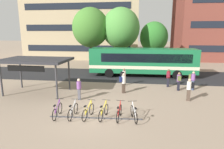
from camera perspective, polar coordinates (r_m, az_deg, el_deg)
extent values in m
plane|color=gray|center=(12.64, -5.57, -11.28)|extent=(200.00, 200.00, 0.00)
cube|color=#232326|center=(23.38, 0.67, -0.18)|extent=(80.00, 7.20, 0.01)
cube|color=#196B3D|center=(22.90, 8.85, 4.11)|extent=(12.04, 2.72, 2.70)
cube|color=beige|center=(23.00, 8.80, 2.51)|extent=(12.06, 2.74, 0.36)
cube|color=black|center=(23.20, -4.73, 7.13)|extent=(1.03, 2.31, 0.40)
cube|color=black|center=(23.40, -5.97, 5.03)|extent=(0.11, 2.19, 1.40)
cube|color=black|center=(21.63, 9.80, 4.69)|extent=(9.84, 0.20, 0.97)
cube|color=black|center=(24.10, 9.49, 5.46)|extent=(9.84, 0.20, 0.97)
cylinder|color=black|center=(22.16, -0.81, 0.44)|extent=(1.00, 0.31, 1.00)
cylinder|color=black|center=(24.40, -0.11, 1.54)|extent=(1.00, 0.31, 1.00)
cylinder|color=black|center=(22.46, 18.37, -0.03)|extent=(1.00, 0.31, 1.00)
cylinder|color=black|center=(24.68, 17.31, 1.10)|extent=(1.00, 0.31, 1.00)
cube|color=#47474C|center=(11.98, -4.83, -12.49)|extent=(5.56, 0.38, 0.06)
cylinder|color=#47474C|center=(12.42, -15.67, -10.39)|extent=(0.04, 0.04, 0.70)
cylinder|color=#47474C|center=(12.14, -11.47, -10.70)|extent=(0.04, 0.04, 0.70)
cylinder|color=#47474C|center=(11.93, -7.10, -10.97)|extent=(0.04, 0.04, 0.70)
cylinder|color=#47474C|center=(11.79, -2.59, -11.18)|extent=(0.04, 0.04, 0.70)
cylinder|color=#47474C|center=(11.72, 2.01, -11.32)|extent=(0.04, 0.04, 0.70)
cylinder|color=#47474C|center=(11.73, 6.64, -11.39)|extent=(0.04, 0.04, 0.70)
torus|color=black|center=(12.90, -14.86, -9.47)|extent=(0.09, 0.71, 0.70)
torus|color=black|center=(12.01, -16.41, -11.22)|extent=(0.09, 0.71, 0.70)
cube|color=#702893|center=(12.36, -15.66, -8.93)|extent=(0.09, 0.92, 0.58)
cylinder|color=#702893|center=(12.00, -16.32, -9.88)|extent=(0.03, 0.03, 0.55)
cube|color=black|center=(11.90, -16.40, -8.70)|extent=(0.11, 0.23, 0.05)
cylinder|color=#702893|center=(12.77, -14.96, -8.19)|extent=(0.03, 0.03, 0.65)
cylinder|color=black|center=(12.67, -15.04, -6.86)|extent=(0.52, 0.06, 0.03)
torus|color=black|center=(12.63, -10.46, -9.73)|extent=(0.07, 0.71, 0.70)
torus|color=black|center=(11.75, -12.14, -11.52)|extent=(0.07, 0.71, 0.70)
cube|color=#B7BABF|center=(12.09, -11.30, -9.19)|extent=(0.06, 0.92, 0.58)
cylinder|color=#B7BABF|center=(11.74, -12.02, -10.15)|extent=(0.03, 0.03, 0.55)
cube|color=black|center=(11.64, -12.08, -8.95)|extent=(0.11, 0.22, 0.05)
cylinder|color=#B7BABF|center=(12.50, -10.54, -8.42)|extent=(0.03, 0.03, 0.65)
cylinder|color=black|center=(12.39, -10.60, -7.07)|extent=(0.52, 0.04, 0.03)
torus|color=black|center=(12.42, -5.97, -9.96)|extent=(0.17, 0.70, 0.70)
torus|color=black|center=(11.57, -8.00, -11.75)|extent=(0.17, 0.70, 0.70)
cube|color=yellow|center=(11.89, -6.94, -9.40)|extent=(0.19, 0.91, 0.58)
cylinder|color=yellow|center=(11.55, -7.82, -10.36)|extent=(0.03, 0.03, 0.55)
cube|color=black|center=(11.45, -7.86, -9.14)|extent=(0.14, 0.23, 0.05)
cylinder|color=yellow|center=(12.29, -6.04, -8.64)|extent=(0.04, 0.04, 0.65)
cylinder|color=black|center=(12.18, -6.07, -7.26)|extent=(0.52, 0.12, 0.03)
torus|color=black|center=(12.32, -1.66, -10.10)|extent=(0.16, 0.70, 0.70)
torus|color=black|center=(11.43, -3.31, -11.95)|extent=(0.16, 0.70, 0.70)
cube|color=yellow|center=(11.77, -2.43, -9.55)|extent=(0.18, 0.91, 0.58)
cylinder|color=yellow|center=(11.41, -3.15, -10.55)|extent=(0.03, 0.03, 0.55)
cube|color=black|center=(11.31, -3.17, -9.31)|extent=(0.13, 0.23, 0.05)
cylinder|color=yellow|center=(12.18, -1.69, -8.77)|extent=(0.04, 0.04, 0.65)
cylinder|color=black|center=(12.07, -1.70, -7.38)|extent=(0.52, 0.11, 0.03)
torus|color=black|center=(12.21, 2.49, -10.32)|extent=(0.10, 0.71, 0.70)
torus|color=black|center=(11.28, 1.65, -12.27)|extent=(0.10, 0.71, 0.70)
cube|color=red|center=(11.64, 2.12, -9.80)|extent=(0.10, 0.92, 0.58)
cylinder|color=red|center=(11.27, 1.75, -10.84)|extent=(0.03, 0.03, 0.55)
cube|color=black|center=(11.17, 1.76, -9.60)|extent=(0.12, 0.23, 0.05)
cylinder|color=red|center=(12.07, 2.49, -8.98)|extent=(0.03, 0.03, 0.65)
cylinder|color=black|center=(11.96, 2.51, -7.58)|extent=(0.52, 0.07, 0.03)
torus|color=black|center=(12.16, 5.86, -10.46)|extent=(0.21, 0.69, 0.70)
torus|color=black|center=(11.25, 6.96, -12.44)|extent=(0.21, 0.69, 0.70)
cube|color=silver|center=(11.60, 6.40, -9.95)|extent=(0.25, 0.90, 0.58)
cylinder|color=silver|center=(11.23, 6.88, -11.00)|extent=(0.04, 0.04, 0.55)
cube|color=black|center=(11.13, 6.91, -9.75)|extent=(0.15, 0.24, 0.05)
cylinder|color=silver|center=(12.03, 5.91, -9.12)|extent=(0.04, 0.04, 0.65)
cylinder|color=black|center=(11.92, 5.94, -7.71)|extent=(0.51, 0.15, 0.03)
cylinder|color=#38383D|center=(17.77, -29.60, -1.35)|extent=(0.14, 0.14, 2.70)
cylinder|color=#38383D|center=(15.32, -15.85, -2.14)|extent=(0.14, 0.14, 2.70)
cylinder|color=#38383D|center=(19.78, -25.04, 0.35)|extent=(0.14, 0.14, 2.70)
cylinder|color=#38383D|center=(17.61, -12.38, -0.11)|extent=(0.14, 0.14, 2.70)
cube|color=#28282D|center=(17.24, -21.40, 3.96)|extent=(5.54, 3.52, 0.20)
cube|color=black|center=(16.11, -23.82, 1.61)|extent=(2.98, 0.16, 0.44)
cube|color=black|center=(19.11, 16.01, -2.18)|extent=(0.26, 0.30, 0.86)
cylinder|color=maroon|center=(18.94, 16.14, -0.03)|extent=(0.42, 0.42, 0.61)
sphere|color=brown|center=(18.86, 16.21, 1.20)|extent=(0.22, 0.22, 0.22)
cube|color=maroon|center=(18.68, 16.04, -0.09)|extent=(0.32, 0.25, 0.40)
cube|color=black|center=(18.84, 3.52, -1.91)|extent=(0.32, 0.33, 0.87)
cylinder|color=beige|center=(18.68, 3.54, 0.22)|extent=(0.48, 0.48, 0.56)
sphere|color=brown|center=(18.60, 3.56, 1.40)|extent=(0.22, 0.22, 0.22)
cube|color=black|center=(18.50, 2.95, 0.20)|extent=(0.33, 0.32, 0.40)
cube|color=#47382D|center=(15.76, 21.37, -5.59)|extent=(0.29, 0.25, 0.87)
cylinder|color=beige|center=(15.57, 21.58, -2.99)|extent=(0.40, 0.40, 0.61)
sphere|color=tan|center=(15.47, 21.70, -1.50)|extent=(0.22, 0.22, 0.22)
cube|color=black|center=(15.57, 22.54, -2.94)|extent=(0.23, 0.31, 0.40)
cube|color=#565660|center=(15.09, -9.53, -5.69)|extent=(0.24, 0.29, 0.86)
cylinder|color=#7F4C93|center=(14.89, -9.62, -3.07)|extent=(0.39, 0.39, 0.57)
sphere|color=beige|center=(14.79, -9.68, -1.60)|extent=(0.22, 0.22, 0.22)
cube|color=#197075|center=(15.13, -9.51, -2.71)|extent=(0.31, 0.23, 0.40)
cube|color=#2D3851|center=(18.74, 22.41, -2.87)|extent=(0.33, 0.31, 0.89)
cylinder|color=#7F4C93|center=(18.58, 22.59, -0.69)|extent=(0.47, 0.47, 0.57)
sphere|color=tan|center=(18.50, 22.69, 0.50)|extent=(0.22, 0.22, 0.22)
cube|color=#56602D|center=(18.64, 21.84, -0.50)|extent=(0.30, 0.33, 0.40)
cube|color=#47382D|center=(16.53, 3.40, -4.00)|extent=(0.31, 0.27, 0.83)
cylinder|color=beige|center=(16.33, 3.43, -1.48)|extent=(0.43, 0.43, 0.66)
sphere|color=beige|center=(16.24, 3.45, 0.02)|extent=(0.22, 0.22, 0.22)
cube|color=navy|center=(16.26, 2.55, -1.42)|extent=(0.26, 0.32, 0.40)
cube|color=black|center=(18.20, 18.77, -3.13)|extent=(0.22, 0.28, 0.82)
cylinder|color=#7F4C93|center=(18.04, 18.92, -0.98)|extent=(0.37, 0.37, 0.58)
sphere|color=#936B4C|center=(17.95, 19.01, 0.27)|extent=(0.22, 0.22, 0.22)
cube|color=#56602D|center=(17.78, 19.01, -1.07)|extent=(0.30, 0.21, 0.40)
cylinder|color=brown|center=(27.69, -6.09, 5.23)|extent=(0.32, 0.32, 3.37)
ellipsoid|color=#427A2D|center=(27.49, -6.28, 13.44)|extent=(4.93, 4.93, 5.34)
cylinder|color=brown|center=(30.17, 11.81, 4.69)|extent=(0.32, 0.32, 2.40)
ellipsoid|color=#2D7028|center=(29.94, 12.08, 10.60)|extent=(4.09, 4.09, 4.50)
cylinder|color=brown|center=(27.79, 2.50, 5.15)|extent=(0.32, 0.32, 3.21)
ellipsoid|color=#4C8E3D|center=(27.58, 2.58, 13.35)|extent=(5.16, 5.16, 5.56)
cube|color=tan|center=(42.60, -7.56, 17.58)|extent=(21.52, 13.35, 18.13)
cube|color=black|center=(36.07, -10.00, 7.52)|extent=(18.94, 0.06, 1.10)
cube|color=black|center=(35.97, -10.22, 13.28)|extent=(18.94, 0.06, 1.10)
cube|color=black|center=(36.23, -10.45, 19.02)|extent=(18.94, 0.06, 1.10)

